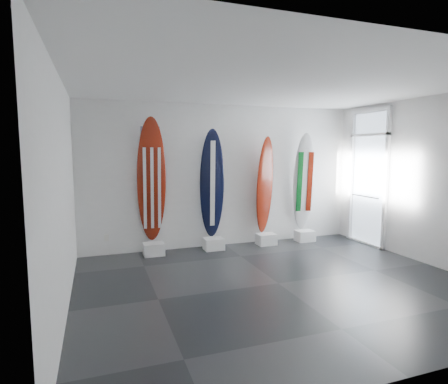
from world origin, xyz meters
name	(u,v)px	position (x,y,z in m)	size (l,w,h in m)	color
floor	(278,283)	(0.00, 0.00, 0.00)	(6.00, 6.00, 0.00)	black
ceiling	(282,84)	(0.00, 0.00, 3.00)	(6.00, 6.00, 0.00)	white
wall_back	(224,176)	(0.00, 2.50, 1.50)	(6.00, 6.00, 0.00)	white
wall_front	(419,214)	(0.00, -2.50, 1.50)	(6.00, 6.00, 0.00)	white
wall_left	(62,195)	(-3.00, 0.00, 1.50)	(5.00, 5.00, 0.00)	white
wall_right	(431,181)	(3.00, 0.00, 1.50)	(5.00, 5.00, 0.00)	white
display_block_usa	(154,249)	(-1.58, 2.18, 0.12)	(0.40, 0.30, 0.24)	white
surfboard_usa	(152,181)	(-1.58, 2.28, 1.46)	(0.56, 0.08, 2.46)	maroon
display_block_navy	(214,244)	(-0.35, 2.18, 0.12)	(0.40, 0.30, 0.24)	white
surfboard_navy	(212,184)	(-0.35, 2.28, 1.36)	(0.51, 0.08, 2.24)	black
display_block_swiss	(266,239)	(0.85, 2.18, 0.12)	(0.40, 0.30, 0.24)	white
surfboard_swiss	(265,185)	(0.85, 2.28, 1.29)	(0.48, 0.08, 2.11)	maroon
display_block_italy	(305,236)	(1.82, 2.18, 0.12)	(0.40, 0.30, 0.24)	white
surfboard_italy	(304,182)	(1.82, 2.28, 1.34)	(0.50, 0.08, 2.20)	silver
wall_outlet	(106,238)	(-2.45, 2.48, 0.35)	(0.09, 0.02, 0.13)	silver
glass_door	(368,179)	(2.97, 1.55, 1.43)	(0.12, 1.16, 2.85)	white
balcony	(413,217)	(4.30, 1.55, 0.50)	(2.80, 2.20, 1.20)	slate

